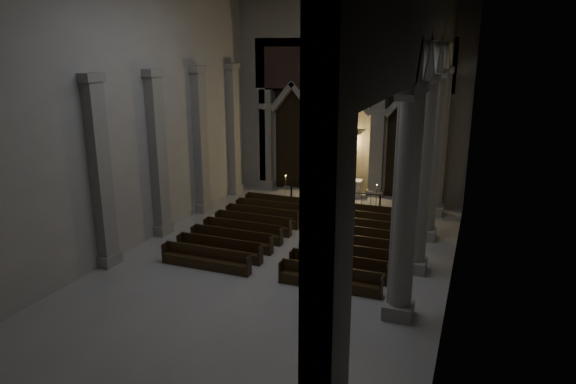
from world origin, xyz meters
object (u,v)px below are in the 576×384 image
Objects in this scene: altar_rail at (334,196)px; worshipper at (336,208)px; candle_stand_left at (286,191)px; candle_stand_right at (376,204)px; altar at (346,187)px; pews at (300,237)px.

worshipper reaches higher than altar_rail.
candle_stand_right is (5.83, -0.91, 0.06)m from candle_stand_left.
candle_stand_right is at bearing -42.24° from altar.
pews is 7.76× the size of worshipper.
candle_stand_left is 0.85× the size of candle_stand_right.
altar reaches higher than altar_rail.
altar_rail is 2.43m from candle_stand_right.
altar is at bearing 137.76° from candle_stand_right.
altar_rail is at bearing 90.00° from pews.
altar_rail reaches higher than pews.
altar is at bearing 88.04° from altar_rail.
candle_stand_left reaches higher than altar.
worshipper is at bearing -81.99° from altar.
altar_rail is 2.07m from worshipper.
pews is at bearing -90.53° from altar.
candle_stand_right is at bearing -8.92° from candle_stand_left.
worshipper is at bearing -130.01° from candle_stand_right.
candle_stand_left is at bearing 163.24° from altar_rail.
pews is at bearing -111.60° from candle_stand_right.
candle_stand_right is at bearing 68.40° from pews.
altar is 8.21m from pews.
altar is 3.16m from candle_stand_right.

